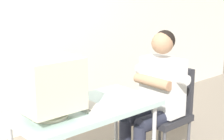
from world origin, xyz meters
name	(u,v)px	position (x,y,z in m)	size (l,w,h in m)	color
wall_back	(29,0)	(0.30, 1.40, 1.50)	(8.00, 0.10, 3.00)	silver
desk	(87,114)	(0.00, 0.00, 0.67)	(1.18, 0.60, 0.73)	#B7B7BC
crt_monitor	(49,84)	(-0.33, 0.00, 0.98)	(0.42, 0.39, 0.44)	beige
keyboard	(84,104)	(-0.01, 0.02, 0.75)	(0.16, 0.48, 0.03)	silver
office_chair	(167,108)	(0.93, -0.05, 0.50)	(0.42, 0.42, 0.90)	#4C4C51
person_seated	(155,94)	(0.75, -0.05, 0.69)	(0.68, 0.59, 1.26)	silver
potted_plant	(161,101)	(1.52, 0.53, 0.30)	(0.61, 0.64, 0.79)	#9E6647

